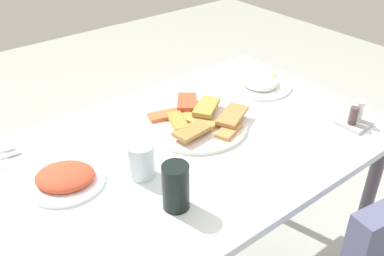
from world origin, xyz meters
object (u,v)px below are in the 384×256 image
object	(u,v)px
dining_table	(189,165)
salad_plate_rice	(65,178)
drinking_glass	(141,160)
soda_can	(176,187)
salad_plate_greens	(259,82)
pide_platter	(198,122)
condiment_caddy	(355,119)

from	to	relation	value
dining_table	salad_plate_rice	world-z (taller)	salad_plate_rice
dining_table	drinking_glass	xyz separation A→B (m)	(0.19, 0.04, 0.13)
salad_plate_rice	soda_can	world-z (taller)	soda_can
salad_plate_greens	drinking_glass	size ratio (longest dim) A/B	2.47
pide_platter	drinking_glass	world-z (taller)	drinking_glass
salad_plate_rice	condiment_caddy	distance (m)	0.89
drinking_glass	condiment_caddy	xyz separation A→B (m)	(-0.67, 0.21, -0.03)
soda_can	condiment_caddy	bearing A→B (deg)	175.70
pide_platter	salad_plate_greens	xyz separation A→B (m)	(-0.35, -0.07, 0.00)
salad_plate_rice	condiment_caddy	bearing A→B (deg)	160.26
soda_can	drinking_glass	bearing A→B (deg)	-90.85
dining_table	condiment_caddy	xyz separation A→B (m)	(-0.47, 0.25, 0.10)
salad_plate_greens	salad_plate_rice	distance (m)	0.81
dining_table	salad_plate_greens	distance (m)	0.47
dining_table	soda_can	size ratio (longest dim) A/B	9.93
dining_table	salad_plate_greens	bearing A→B (deg)	-162.98
salad_plate_rice	drinking_glass	bearing A→B (deg)	151.18
dining_table	salad_plate_greens	size ratio (longest dim) A/B	5.06
salad_plate_greens	drinking_glass	distance (m)	0.65
salad_plate_rice	dining_table	bearing A→B (deg)	171.49
drinking_glass	soda_can	bearing A→B (deg)	89.15
salad_plate_rice	drinking_glass	distance (m)	0.20
pide_platter	drinking_glass	size ratio (longest dim) A/B	3.44
dining_table	salad_plate_greens	xyz separation A→B (m)	(-0.44, -0.13, 0.10)
dining_table	salad_plate_rice	distance (m)	0.38
salad_plate_rice	soda_can	distance (m)	0.31
salad_plate_rice	drinking_glass	size ratio (longest dim) A/B	2.10
dining_table	soda_can	bearing A→B (deg)	45.32
salad_plate_greens	salad_plate_rice	size ratio (longest dim) A/B	1.18
pide_platter	salad_plate_greens	world-z (taller)	salad_plate_greens
dining_table	condiment_caddy	world-z (taller)	condiment_caddy
salad_plate_greens	drinking_glass	world-z (taller)	drinking_glass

